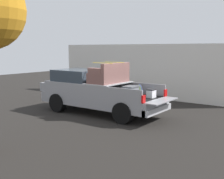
# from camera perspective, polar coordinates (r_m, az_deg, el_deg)

# --- Properties ---
(ground_plane) EXTENTS (40.00, 40.00, 0.00)m
(ground_plane) POSITION_cam_1_polar(r_m,az_deg,el_deg) (12.47, -2.23, -4.78)
(ground_plane) COLOR black
(pickup_truck) EXTENTS (6.05, 2.06, 2.23)m
(pickup_truck) POSITION_cam_1_polar(r_m,az_deg,el_deg) (12.51, -3.55, -0.26)
(pickup_truck) COLOR gray
(pickup_truck) RESTS_ON ground_plane
(building_facade) EXTENTS (11.01, 0.36, 3.05)m
(building_facade) POSITION_cam_1_polar(r_m,az_deg,el_deg) (16.76, 5.35, 3.79)
(building_facade) COLOR silver
(building_facade) RESTS_ON ground_plane
(trash_can) EXTENTS (0.60, 0.60, 0.98)m
(trash_can) POSITION_cam_1_polar(r_m,az_deg,el_deg) (17.39, -6.45, 0.53)
(trash_can) COLOR #3F4C66
(trash_can) RESTS_ON ground_plane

